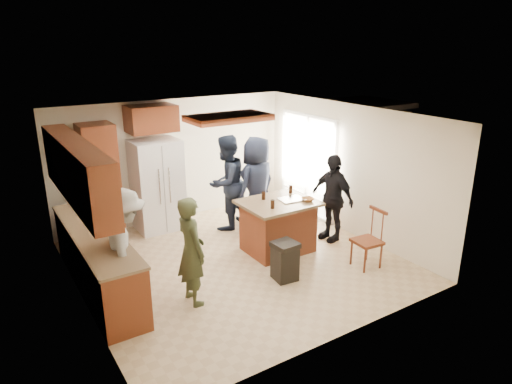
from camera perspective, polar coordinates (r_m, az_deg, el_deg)
room_shell at (r=11.38m, az=12.56°, el=4.11°), size 8.00×5.20×5.00m
person_front_left at (r=6.50m, az=-8.09°, el=-7.31°), size 0.43×0.59×1.59m
person_behind_left at (r=8.97m, az=-3.70°, el=1.18°), size 1.06×0.88×1.88m
person_behind_right at (r=8.81m, az=0.12°, el=0.90°), size 1.06×0.85×1.89m
person_side_right at (r=8.57m, az=9.48°, el=-0.70°), size 0.58×1.01×1.65m
person_counter at (r=6.62m, az=-16.00°, el=-6.79°), size 0.67×1.17×1.72m
left_cabinetry at (r=7.12m, az=-20.01°, el=-4.55°), size 0.64×3.00×2.30m
back_wall_units at (r=8.85m, az=-17.34°, el=3.06°), size 1.80×0.60×2.45m
refrigerator at (r=9.13m, az=-12.21°, el=0.82°), size 0.90×0.76×1.80m
kitchen_island at (r=8.12m, az=2.77°, el=-4.23°), size 1.28×1.03×0.93m
island_items at (r=8.02m, az=4.56°, el=-0.80°), size 0.90×0.69×0.15m
trash_bin at (r=7.24m, az=3.63°, el=-8.56°), size 0.38×0.38×0.63m
spindle_chair at (r=7.78m, az=13.83°, el=-5.98°), size 0.45×0.45×0.99m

